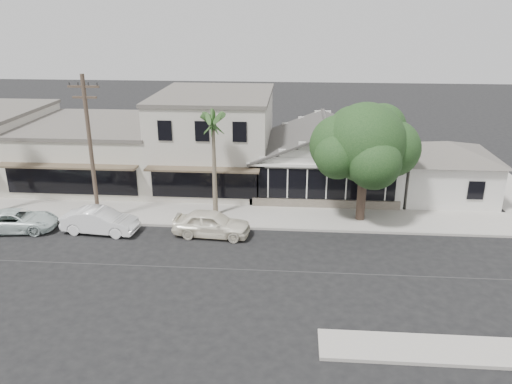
# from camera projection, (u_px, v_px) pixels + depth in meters

# --- Properties ---
(ground) EXTENTS (140.00, 140.00, 0.00)m
(ground) POSITION_uv_depth(u_px,v_px,m) (234.00, 269.00, 25.19)
(ground) COLOR black
(ground) RESTS_ON ground
(sidewalk_north) EXTENTS (90.00, 3.50, 0.15)m
(sidewalk_north) POSITION_uv_depth(u_px,v_px,m) (123.00, 212.00, 32.06)
(sidewalk_north) COLOR #9E9991
(sidewalk_north) RESTS_ON ground
(corner_shop) EXTENTS (10.40, 8.60, 5.10)m
(corner_shop) POSITION_uv_depth(u_px,v_px,m) (324.00, 154.00, 35.60)
(corner_shop) COLOR silver
(corner_shop) RESTS_ON ground
(side_cottage) EXTENTS (6.00, 6.00, 3.00)m
(side_cottage) POSITION_uv_depth(u_px,v_px,m) (443.00, 176.00, 34.47)
(side_cottage) COLOR silver
(side_cottage) RESTS_ON ground
(row_building_near) EXTENTS (8.00, 10.00, 6.50)m
(row_building_near) POSITION_uv_depth(u_px,v_px,m) (215.00, 140.00, 36.93)
(row_building_near) COLOR beige
(row_building_near) RESTS_ON ground
(row_building_midnear) EXTENTS (10.00, 10.00, 4.20)m
(row_building_midnear) POSITION_uv_depth(u_px,v_px,m) (99.00, 153.00, 37.98)
(row_building_midnear) COLOR beige
(row_building_midnear) RESTS_ON ground
(utility_pole) EXTENTS (1.80, 0.24, 9.00)m
(utility_pole) POSITION_uv_depth(u_px,v_px,m) (91.00, 147.00, 29.06)
(utility_pole) COLOR brown
(utility_pole) RESTS_ON ground
(car_0) EXTENTS (4.59, 2.15, 1.52)m
(car_0) POSITION_uv_depth(u_px,v_px,m) (212.00, 223.00, 28.71)
(car_0) COLOR white
(car_0) RESTS_ON ground
(car_1) EXTENTS (4.53, 1.94, 1.45)m
(car_1) POSITION_uv_depth(u_px,v_px,m) (100.00, 221.00, 29.14)
(car_1) COLOR white
(car_1) RESTS_ON ground
(car_2) EXTENTS (4.82, 2.67, 1.27)m
(car_2) POSITION_uv_depth(u_px,v_px,m) (17.00, 220.00, 29.42)
(car_2) COLOR silver
(car_2) RESTS_ON ground
(shade_tree) EXTENTS (6.64, 6.00, 7.37)m
(shade_tree) POSITION_uv_depth(u_px,v_px,m) (364.00, 144.00, 29.51)
(shade_tree) COLOR #4C392E
(shade_tree) RESTS_ON ground
(palm_east) EXTENTS (2.93, 2.93, 7.04)m
(palm_east) POSITION_uv_depth(u_px,v_px,m) (213.00, 123.00, 29.60)
(palm_east) COLOR #726651
(palm_east) RESTS_ON ground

